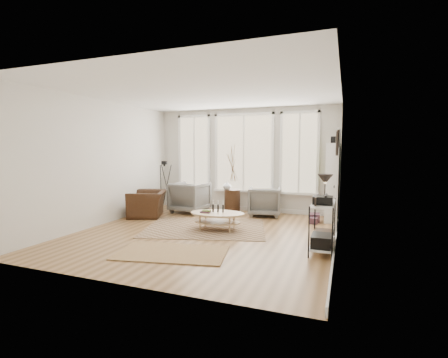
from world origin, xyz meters
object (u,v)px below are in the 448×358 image
at_px(coffee_table, 217,216).
at_px(side_table, 232,181).
at_px(armchair_left, 190,197).
at_px(armchair_right, 265,201).
at_px(low_shelf, 323,221).
at_px(accent_chair, 148,204).
at_px(bookcase, 333,182).

height_order(coffee_table, side_table, side_table).
height_order(armchair_left, armchair_right, armchair_left).
relative_size(low_shelf, side_table, 0.71).
distance_m(coffee_table, armchair_left, 2.14).
bearing_deg(coffee_table, armchair_left, 132.64).
height_order(armchair_left, side_table, side_table).
height_order(side_table, accent_chair, side_table).
bearing_deg(coffee_table, armchair_right, 71.60).
bearing_deg(side_table, armchair_right, -0.33).
height_order(armchair_left, accent_chair, armchair_left).
distance_m(low_shelf, accent_chair, 4.71).
xyz_separation_m(low_shelf, side_table, (-2.55, 2.54, 0.37)).
xyz_separation_m(side_table, accent_chair, (-1.95, -1.17, -0.55)).
xyz_separation_m(bookcase, low_shelf, (-0.06, -2.52, -0.44)).
xyz_separation_m(low_shelf, accent_chair, (-4.51, 1.37, -0.18)).
distance_m(armchair_right, side_table, 1.04).
bearing_deg(armchair_left, accent_chair, 52.65).
height_order(coffee_table, accent_chair, accent_chair).
height_order(armchair_right, side_table, side_table).
bearing_deg(low_shelf, side_table, 135.21).
bearing_deg(low_shelf, armchair_right, 122.97).
bearing_deg(armchair_right, side_table, -10.73).
relative_size(bookcase, coffee_table, 1.64).
height_order(low_shelf, side_table, side_table).
xyz_separation_m(bookcase, armchair_left, (-3.76, -0.28, -0.53)).
xyz_separation_m(coffee_table, accent_chair, (-2.25, 0.70, 0.04)).
relative_size(bookcase, side_table, 1.13).
height_order(bookcase, coffee_table, bookcase).
relative_size(low_shelf, accent_chair, 1.27).
bearing_deg(bookcase, low_shelf, -91.28).
bearing_deg(bookcase, coffee_table, -141.36).
bearing_deg(armchair_left, armchair_right, -166.78).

